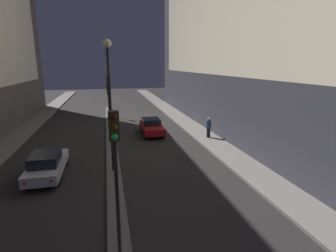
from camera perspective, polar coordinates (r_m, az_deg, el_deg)
median_strip at (r=22.61m, az=-12.26°, el=-3.04°), size 0.83×34.20×0.14m
traffic_light_near at (r=8.17m, az=-11.43°, el=-5.88°), size 0.32×0.42×4.87m
traffic_light_mid at (r=20.12m, az=-12.66°, el=5.50°), size 0.32×0.42×4.87m
traffic_light_far at (r=32.54m, az=-12.98°, el=8.40°), size 0.32×0.42×4.87m
street_lamp at (r=15.07m, az=-12.66°, el=8.29°), size 0.48×0.48×7.52m
car_left_lane at (r=16.67m, az=-24.84°, el=-7.60°), size 1.75×4.52×1.46m
car_right_lane at (r=24.15m, az=-3.58°, el=-0.10°), size 1.79×4.28×1.42m
pedestrian_on_right_sidewalk at (r=22.74m, az=8.84°, el=-0.23°), size 0.43×0.43×1.73m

